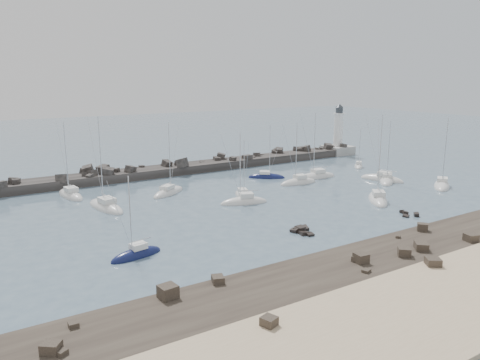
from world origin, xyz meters
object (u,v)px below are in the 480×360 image
sailboat_10 (382,180)px  sailboat_12 (359,167)px  sailboat_3 (106,207)px  sailboat_13 (316,177)px  sailboat_4 (169,193)px  sailboat_5 (244,203)px  lighthouse (338,143)px  sailboat_8 (266,177)px  sailboat_7 (378,200)px  sailboat_6 (243,196)px  sailboat_14 (387,181)px  sailboat_1 (71,196)px  sailboat_9 (298,183)px  sailboat_11 (442,186)px  sailboat_2 (136,255)px

sailboat_10 → sailboat_12: bearing=62.6°
sailboat_3 → sailboat_13: sailboat_3 is taller
sailboat_12 → sailboat_4: bearing=179.4°
sailboat_3 → sailboat_5: size_ratio=1.22×
lighthouse → sailboat_5: size_ratio=1.10×
sailboat_8 → sailboat_10: bearing=-38.2°
sailboat_7 → sailboat_5: bearing=151.8°
sailboat_6 → sailboat_8: bearing=40.0°
sailboat_12 → sailboat_8: bearing=175.7°
sailboat_8 → sailboat_12: (25.66, -1.95, 0.00)m
sailboat_6 → sailboat_7: size_ratio=0.75×
sailboat_3 → sailboat_10: (54.96, -9.85, 0.00)m
sailboat_4 → sailboat_14: sailboat_4 is taller
sailboat_1 → sailboat_3: size_ratio=0.89×
sailboat_4 → sailboat_14: (41.87, -15.03, 0.01)m
sailboat_10 → sailboat_9: bearing=157.6°
sailboat_6 → lighthouse: bearing=28.3°
sailboat_10 → sailboat_6: bearing=172.7°
lighthouse → sailboat_12: bearing=-118.8°
sailboat_3 → sailboat_8: 36.38m
sailboat_14 → sailboat_1: bearing=158.7°
sailboat_5 → sailboat_11: 40.88m
sailboat_9 → sailboat_10: size_ratio=0.91×
sailboat_4 → sailboat_8: 23.33m
sailboat_5 → sailboat_6: sailboat_5 is taller
sailboat_7 → sailboat_14: bearing=35.3°
sailboat_6 → sailboat_12: (38.59, 8.89, -0.00)m
lighthouse → sailboat_5: 58.24m
sailboat_1 → sailboat_10: bearing=-19.8°
sailboat_5 → sailboat_10: size_ratio=0.90×
sailboat_1 → sailboat_7: bearing=-35.5°
sailboat_11 → sailboat_13: sailboat_13 is taller
sailboat_9 → sailboat_12: size_ratio=1.34×
sailboat_1 → sailboat_10: sailboat_10 is taller
sailboat_2 → sailboat_7: sailboat_7 is taller
sailboat_1 → sailboat_8: bearing=-8.8°
lighthouse → sailboat_14: 35.42m
sailboat_5 → sailboat_13: bearing=20.3°
sailboat_9 → sailboat_5: bearing=-159.0°
sailboat_4 → sailboat_10: sailboat_10 is taller
sailboat_6 → sailboat_4: bearing=137.7°
sailboat_7 → sailboat_14: (13.15, 9.31, -0.01)m
sailboat_5 → sailboat_14: 33.84m
sailboat_5 → sailboat_13: (24.20, 8.96, -0.00)m
sailboat_2 → sailboat_11: (63.50, 2.72, -0.00)m
sailboat_1 → sailboat_7: sailboat_7 is taller
sailboat_10 → sailboat_1: bearing=160.2°
sailboat_12 → sailboat_13: bearing=-167.2°
sailboat_1 → sailboat_8: (39.11, -6.03, -0.03)m
sailboat_4 → sailboat_6: sailboat_4 is taller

